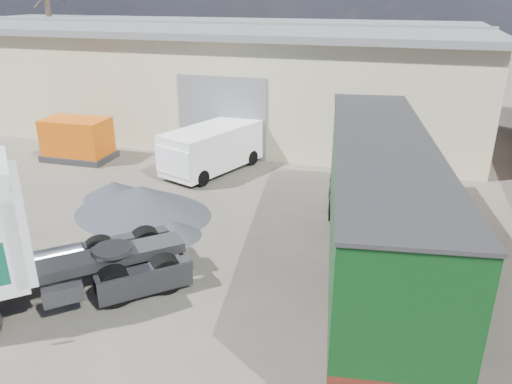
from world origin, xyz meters
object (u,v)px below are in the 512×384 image
(tractor_unit, at_px, (10,244))
(box_trailer, at_px, (378,193))
(orange_skip, at_px, (78,142))
(panel_van, at_px, (209,150))

(tractor_unit, xyz_separation_m, box_trailer, (7.79, 4.10, 0.57))
(box_trailer, xyz_separation_m, orange_skip, (-13.15, 5.89, -1.44))
(box_trailer, distance_m, panel_van, 9.30)
(tractor_unit, relative_size, orange_skip, 1.94)
(tractor_unit, bearing_deg, panel_van, 132.13)
(orange_skip, bearing_deg, box_trailer, -25.22)
(box_trailer, relative_size, panel_van, 2.31)
(box_trailer, height_order, panel_van, box_trailer)
(tractor_unit, distance_m, panel_van, 10.14)
(orange_skip, bearing_deg, panel_van, -0.20)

